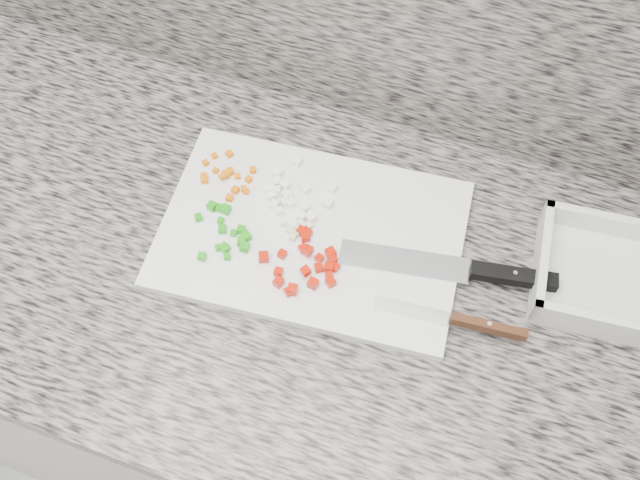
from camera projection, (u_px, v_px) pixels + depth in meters
The scene contains 11 objects.
cabinet at pixel (254, 363), 1.41m from camera, with size 3.92×0.62×0.86m, color silver.
countertop at pixel (229, 251), 1.02m from camera, with size 3.96×0.64×0.04m, color slate.
cutting_board at pixel (312, 234), 1.01m from camera, with size 0.42×0.28×0.01m, color white.
carrot_pile at pixel (227, 176), 1.04m from camera, with size 0.09×0.08×0.01m.
onion_pile at pixel (292, 194), 1.03m from camera, with size 0.10×0.10×0.01m.
green_pepper_pile at pixel (228, 233), 0.99m from camera, with size 0.09×0.09×0.01m.
red_pepper_pile at pixel (305, 264), 0.97m from camera, with size 0.12×0.11×0.02m.
garlic_pile at pixel (297, 229), 1.00m from camera, with size 0.05×0.04×0.01m.
chef_knife at pixel (476, 271), 0.96m from camera, with size 0.30×0.08×0.02m.
paring_knife at pixel (468, 323), 0.92m from camera, with size 0.20×0.03×0.02m.
tray at pixel (623, 281), 0.96m from camera, with size 0.25×0.19×0.05m.
Camera 1 is at (0.30, 1.01, 1.77)m, focal length 40.00 mm.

